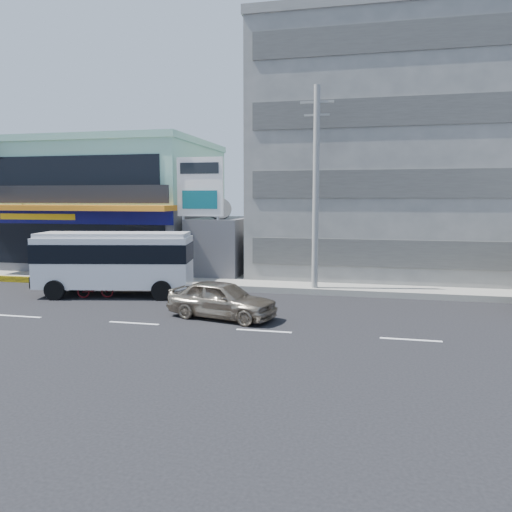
{
  "coord_description": "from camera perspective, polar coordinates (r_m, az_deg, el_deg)",
  "views": [
    {
      "loc": [
        8.55,
        -16.88,
        4.69
      ],
      "look_at": [
        3.82,
        3.97,
        2.2
      ],
      "focal_mm": 35.0,
      "sensor_mm": 36.0,
      "label": 1
    }
  ],
  "objects": [
    {
      "name": "sidewalk",
      "position": [
        27.0,
        5.06,
        -3.06
      ],
      "size": [
        70.0,
        5.0,
        0.3
      ],
      "primitive_type": "cube",
      "color": "gray",
      "rests_on": "ground"
    },
    {
      "name": "ground",
      "position": [
        19.49,
        -13.77,
        -7.47
      ],
      "size": [
        120.0,
        120.0,
        0.0
      ],
      "primitive_type": "plane",
      "color": "black",
      "rests_on": "ground"
    },
    {
      "name": "gap_structure",
      "position": [
        30.26,
        -3.69,
        1.05
      ],
      "size": [
        3.0,
        6.0,
        3.5
      ],
      "primitive_type": "cube",
      "color": "#49494E",
      "rests_on": "ground"
    },
    {
      "name": "satellite_dish",
      "position": [
        29.18,
        -4.27,
        4.43
      ],
      "size": [
        1.5,
        1.5,
        0.15
      ],
      "primitive_type": "cylinder",
      "color": "slate",
      "rests_on": "gap_structure"
    },
    {
      "name": "utility_pole_near",
      "position": [
        24.41,
        6.86,
        7.67
      ],
      "size": [
        1.6,
        0.3,
        10.0
      ],
      "color": "#999993",
      "rests_on": "ground"
    },
    {
      "name": "motorcycle_rider",
      "position": [
        24.74,
        -17.91,
        -2.95
      ],
      "size": [
        1.77,
        1.08,
        2.14
      ],
      "color": "maroon",
      "rests_on": "ground"
    },
    {
      "name": "concrete_building",
      "position": [
        31.99,
        15.62,
        10.54
      ],
      "size": [
        16.0,
        12.0,
        14.0
      ],
      "primitive_type": "cube",
      "color": "gray",
      "rests_on": "ground"
    },
    {
      "name": "billboard",
      "position": [
        27.6,
        -6.4,
        7.09
      ],
      "size": [
        2.6,
        0.18,
        6.9
      ],
      "color": "gray",
      "rests_on": "ground"
    },
    {
      "name": "sedan",
      "position": [
        19.63,
        -3.92,
        -4.96
      ],
      "size": [
        4.67,
        2.72,
        1.49
      ],
      "primitive_type": "imported",
      "rotation": [
        0.0,
        0.0,
        1.34
      ],
      "color": "tan",
      "rests_on": "ground"
    },
    {
      "name": "minibus",
      "position": [
        24.88,
        -15.86,
        -0.23
      ],
      "size": [
        7.61,
        3.74,
        3.05
      ],
      "color": "silver",
      "rests_on": "ground"
    },
    {
      "name": "shop_building",
      "position": [
        34.99,
        -15.51,
        5.27
      ],
      "size": [
        12.4,
        11.7,
        8.0
      ],
      "color": "#49494E",
      "rests_on": "ground"
    }
  ]
}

